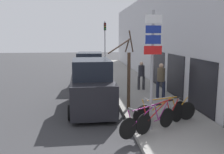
{
  "coord_description": "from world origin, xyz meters",
  "views": [
    {
      "loc": [
        -0.64,
        -4.05,
        3.27
      ],
      "look_at": [
        0.47,
        5.45,
        1.74
      ],
      "focal_mm": 40.0,
      "sensor_mm": 36.0,
      "label": 1
    }
  ],
  "objects_px": {
    "parked_car_1": "(90,71)",
    "traffic_light": "(105,40)",
    "signpost": "(152,63)",
    "pedestrian_near": "(161,78)",
    "bicycle_0": "(149,121)",
    "bicycle_1": "(162,116)",
    "bicycle_3": "(162,109)",
    "pedestrian_far": "(141,74)",
    "parked_car_0": "(91,87)",
    "bicycle_2": "(165,112)",
    "street_tree": "(128,74)"
  },
  "relations": [
    {
      "from": "parked_car_1",
      "to": "traffic_light",
      "type": "xyz_separation_m",
      "value": [
        1.51,
        5.41,
        2.0
      ]
    },
    {
      "from": "signpost",
      "to": "pedestrian_near",
      "type": "bearing_deg",
      "value": 68.46
    },
    {
      "from": "bicycle_0",
      "to": "bicycle_1",
      "type": "relative_size",
      "value": 1.0
    },
    {
      "from": "pedestrian_near",
      "to": "traffic_light",
      "type": "height_order",
      "value": "traffic_light"
    },
    {
      "from": "bicycle_3",
      "to": "pedestrian_far",
      "type": "relative_size",
      "value": 1.28
    },
    {
      "from": "pedestrian_near",
      "to": "signpost",
      "type": "bearing_deg",
      "value": -99.21
    },
    {
      "from": "pedestrian_near",
      "to": "parked_car_0",
      "type": "bearing_deg",
      "value": -148.96
    },
    {
      "from": "bicycle_1",
      "to": "parked_car_0",
      "type": "xyz_separation_m",
      "value": [
        -2.33,
        3.05,
        0.5
      ]
    },
    {
      "from": "bicycle_1",
      "to": "pedestrian_near",
      "type": "bearing_deg",
      "value": -50.85
    },
    {
      "from": "signpost",
      "to": "bicycle_1",
      "type": "bearing_deg",
      "value": 15.86
    },
    {
      "from": "pedestrian_near",
      "to": "parked_car_1",
      "type": "bearing_deg",
      "value": 140.6
    },
    {
      "from": "pedestrian_far",
      "to": "traffic_light",
      "type": "relative_size",
      "value": 0.37
    },
    {
      "from": "bicycle_0",
      "to": "bicycle_2",
      "type": "distance_m",
      "value": 1.27
    },
    {
      "from": "bicycle_0",
      "to": "traffic_light",
      "type": "height_order",
      "value": "traffic_light"
    },
    {
      "from": "bicycle_0",
      "to": "pedestrian_far",
      "type": "xyz_separation_m",
      "value": [
        1.34,
        6.78,
        0.57
      ]
    },
    {
      "from": "bicycle_2",
      "to": "parked_car_1",
      "type": "xyz_separation_m",
      "value": [
        -2.53,
        8.26,
        0.48
      ]
    },
    {
      "from": "bicycle_1",
      "to": "traffic_light",
      "type": "bearing_deg",
      "value": -30.93
    },
    {
      "from": "pedestrian_far",
      "to": "street_tree",
      "type": "height_order",
      "value": "street_tree"
    },
    {
      "from": "bicycle_2",
      "to": "bicycle_3",
      "type": "distance_m",
      "value": 0.41
    },
    {
      "from": "bicycle_0",
      "to": "parked_car_1",
      "type": "distance_m",
      "value": 9.35
    },
    {
      "from": "pedestrian_near",
      "to": "street_tree",
      "type": "height_order",
      "value": "street_tree"
    },
    {
      "from": "bicycle_1",
      "to": "parked_car_1",
      "type": "bearing_deg",
      "value": -19.58
    },
    {
      "from": "bicycle_1",
      "to": "pedestrian_near",
      "type": "xyz_separation_m",
      "value": [
        1.31,
        4.29,
        0.63
      ]
    },
    {
      "from": "parked_car_0",
      "to": "pedestrian_near",
      "type": "height_order",
      "value": "parked_car_0"
    },
    {
      "from": "bicycle_3",
      "to": "pedestrian_near",
      "type": "bearing_deg",
      "value": -30.77
    },
    {
      "from": "signpost",
      "to": "bicycle_0",
      "type": "distance_m",
      "value": 1.9
    },
    {
      "from": "bicycle_0",
      "to": "bicycle_2",
      "type": "relative_size",
      "value": 0.85
    },
    {
      "from": "street_tree",
      "to": "bicycle_2",
      "type": "bearing_deg",
      "value": -62.98
    },
    {
      "from": "signpost",
      "to": "bicycle_1",
      "type": "xyz_separation_m",
      "value": [
        0.43,
        0.12,
        -1.86
      ]
    },
    {
      "from": "signpost",
      "to": "bicycle_2",
      "type": "bearing_deg",
      "value": 41.47
    },
    {
      "from": "street_tree",
      "to": "parked_car_0",
      "type": "bearing_deg",
      "value": 162.12
    },
    {
      "from": "bicycle_2",
      "to": "pedestrian_near",
      "type": "distance_m",
      "value": 3.95
    },
    {
      "from": "bicycle_1",
      "to": "pedestrian_near",
      "type": "relative_size",
      "value": 1.19
    },
    {
      "from": "pedestrian_far",
      "to": "bicycle_2",
      "type": "bearing_deg",
      "value": 97.12
    },
    {
      "from": "bicycle_0",
      "to": "pedestrian_near",
      "type": "distance_m",
      "value": 5.1
    },
    {
      "from": "bicycle_1",
      "to": "street_tree",
      "type": "distance_m",
      "value": 2.87
    },
    {
      "from": "bicycle_0",
      "to": "parked_car_1",
      "type": "bearing_deg",
      "value": -19.39
    },
    {
      "from": "signpost",
      "to": "parked_car_0",
      "type": "distance_m",
      "value": 3.94
    },
    {
      "from": "parked_car_0",
      "to": "parked_car_1",
      "type": "xyz_separation_m",
      "value": [
        0.1,
        5.72,
        -0.02
      ]
    },
    {
      "from": "pedestrian_near",
      "to": "pedestrian_far",
      "type": "height_order",
      "value": "pedestrian_near"
    },
    {
      "from": "signpost",
      "to": "pedestrian_far",
      "type": "bearing_deg",
      "value": 79.55
    },
    {
      "from": "parked_car_1",
      "to": "pedestrian_near",
      "type": "height_order",
      "value": "parked_car_1"
    },
    {
      "from": "bicycle_2",
      "to": "bicycle_3",
      "type": "relative_size",
      "value": 1.17
    },
    {
      "from": "pedestrian_far",
      "to": "traffic_light",
      "type": "bearing_deg",
      "value": -67.47
    },
    {
      "from": "pedestrian_near",
      "to": "traffic_light",
      "type": "relative_size",
      "value": 0.4
    },
    {
      "from": "bicycle_3",
      "to": "street_tree",
      "type": "distance_m",
      "value": 2.24
    },
    {
      "from": "parked_car_1",
      "to": "traffic_light",
      "type": "height_order",
      "value": "traffic_light"
    },
    {
      "from": "bicycle_2",
      "to": "street_tree",
      "type": "xyz_separation_m",
      "value": [
        -1.03,
        2.02,
        1.11
      ]
    },
    {
      "from": "traffic_light",
      "to": "bicycle_3",
      "type": "bearing_deg",
      "value": -85.56
    },
    {
      "from": "parked_car_0",
      "to": "parked_car_1",
      "type": "height_order",
      "value": "parked_car_0"
    }
  ]
}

